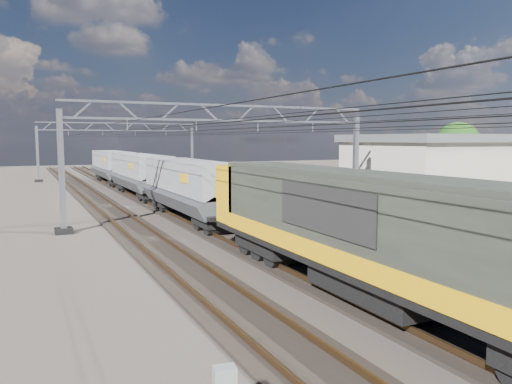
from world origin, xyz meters
name	(u,v)px	position (x,y,z in m)	size (l,w,h in m)	color
ground	(256,232)	(0.00, 0.00, 0.00)	(160.00, 160.00, 0.00)	#2B2520
track_outer_west	(146,240)	(-6.00, 0.00, 0.07)	(2.60, 140.00, 0.30)	black
track_loco	(222,234)	(-2.00, 0.00, 0.07)	(2.60, 140.00, 0.30)	black
track_inner_east	(289,228)	(2.00, 0.00, 0.07)	(2.60, 140.00, 0.30)	black
track_outer_east	(347,223)	(6.00, 0.00, 0.07)	(2.60, 140.00, 0.30)	black
catenary_gantry_mid	(228,158)	(0.00, 4.00, 3.91)	(19.90, 0.90, 7.11)	#91989E
catenary_gantry_far	(120,148)	(0.00, 40.00, 3.91)	(19.90, 0.90, 7.11)	#91989E
overhead_wires	(206,128)	(0.00, 8.00, 5.75)	(12.03, 140.00, 0.53)	black
locomotive	(380,231)	(-2.00, -12.66, 2.33)	(2.76, 21.10, 3.62)	black
hopper_wagon_lead	(192,185)	(-2.00, 5.04, 2.23)	(3.38, 13.00, 3.25)	black
hopper_wagon_mid	(140,172)	(-2.00, 19.24, 2.23)	(3.38, 13.00, 3.25)	black
hopper_wagon_third	(113,164)	(-2.00, 33.44, 2.23)	(3.38, 13.00, 3.25)	black
trackside_cabinet	(225,383)	(-8.49, -16.56, 0.86)	(0.42, 0.35, 1.14)	#91989E
industrial_shed	(463,167)	(22.00, 6.00, 2.73)	(18.60, 10.60, 5.40)	beige
tree_far	(462,146)	(30.32, 13.79, 4.37)	(5.12, 4.72, 6.86)	#372219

